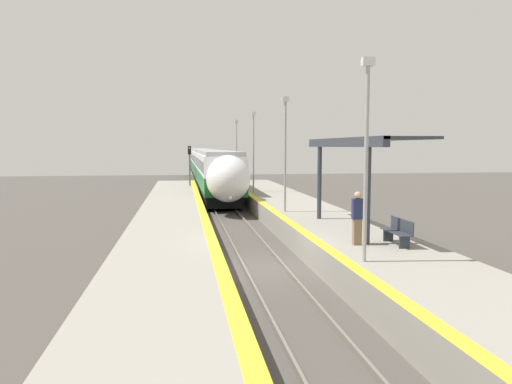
% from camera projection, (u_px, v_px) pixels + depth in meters
% --- Properties ---
extents(ground_plane, '(120.00, 120.00, 0.00)m').
position_uv_depth(ground_plane, '(264.00, 269.00, 17.94)').
color(ground_plane, '#4C4742').
extents(rail_left, '(0.08, 90.00, 0.15)m').
position_uv_depth(rail_left, '(244.00, 267.00, 17.83)').
color(rail_left, slate).
rests_on(rail_left, ground_plane).
extents(rail_right, '(0.08, 90.00, 0.15)m').
position_uv_depth(rail_right, '(284.00, 266.00, 18.04)').
color(rail_right, slate).
rests_on(rail_right, ground_plane).
extents(train, '(2.91, 64.91, 4.02)m').
position_uv_depth(train, '(205.00, 163.00, 61.51)').
color(train, black).
rests_on(train, ground_plane).
extents(platform_right, '(4.03, 64.00, 1.05)m').
position_uv_depth(platform_right, '(361.00, 251.00, 18.43)').
color(platform_right, gray).
rests_on(platform_right, ground_plane).
extents(platform_left, '(3.52, 64.00, 1.05)m').
position_uv_depth(platform_left, '(168.00, 258.00, 17.39)').
color(platform_left, gray).
rests_on(platform_left, ground_plane).
extents(platform_bench, '(0.44, 1.73, 0.89)m').
position_uv_depth(platform_bench, '(399.00, 231.00, 17.02)').
color(platform_bench, '#2D333D').
rests_on(platform_bench, platform_right).
extents(person_waiting, '(0.36, 0.24, 1.83)m').
position_uv_depth(person_waiting, '(357.00, 217.00, 16.94)').
color(person_waiting, '#7F6647').
rests_on(person_waiting, platform_right).
extents(railway_signal, '(0.28, 0.28, 4.42)m').
position_uv_depth(railway_signal, '(190.00, 166.00, 42.63)').
color(railway_signal, '#59595E').
rests_on(railway_signal, ground_plane).
extents(lamppost_near, '(0.36, 0.20, 5.86)m').
position_uv_depth(lamppost_near, '(366.00, 147.00, 14.26)').
color(lamppost_near, '#9E9EA3').
rests_on(lamppost_near, platform_right).
extents(lamppost_mid, '(0.36, 0.20, 5.86)m').
position_uv_depth(lamppost_mid, '(285.00, 147.00, 25.39)').
color(lamppost_mid, '#9E9EA3').
rests_on(lamppost_mid, platform_right).
extents(lamppost_far, '(0.36, 0.20, 5.86)m').
position_uv_depth(lamppost_far, '(253.00, 147.00, 36.52)').
color(lamppost_far, '#9E9EA3').
rests_on(lamppost_far, platform_right).
extents(lamppost_farthest, '(0.36, 0.20, 5.86)m').
position_uv_depth(lamppost_farthest, '(237.00, 147.00, 47.65)').
color(lamppost_farthest, '#9E9EA3').
rests_on(lamppost_farthest, platform_right).
extents(station_canopy, '(2.02, 9.05, 3.69)m').
position_uv_depth(station_canopy, '(354.00, 145.00, 19.98)').
color(station_canopy, '#333842').
rests_on(station_canopy, platform_right).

